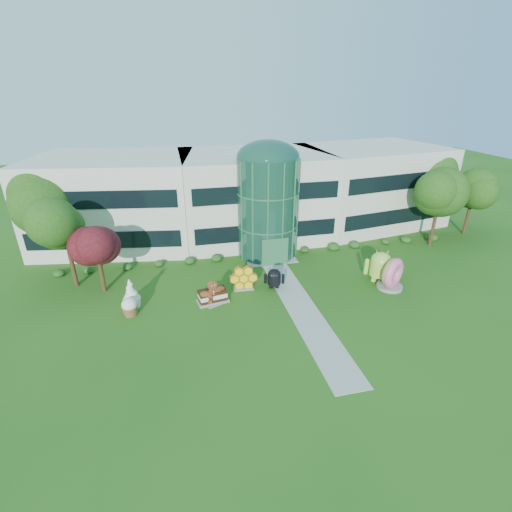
{
  "coord_description": "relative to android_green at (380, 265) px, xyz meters",
  "views": [
    {
      "loc": [
        -9.09,
        -22.22,
        16.05
      ],
      "look_at": [
        -2.55,
        6.0,
        2.6
      ],
      "focal_mm": 26.0,
      "sensor_mm": 36.0,
      "label": 1
    }
  ],
  "objects": [
    {
      "name": "android_green",
      "position": [
        0.0,
        0.0,
        0.0
      ],
      "size": [
        3.3,
        2.63,
        3.28
      ],
      "primitive_type": null,
      "rotation": [
        0.0,
        0.0,
        -0.27
      ],
      "color": "#A7D243",
      "rests_on": "ground"
    },
    {
      "name": "ground",
      "position": [
        -8.19,
        -3.79,
        -1.64
      ],
      "size": [
        140.0,
        140.0,
        0.0
      ],
      "primitive_type": "plane",
      "color": "#215114",
      "rests_on": "ground"
    },
    {
      "name": "atrium",
      "position": [
        -8.19,
        8.21,
        3.26
      ],
      "size": [
        6.0,
        6.0,
        9.8
      ],
      "primitive_type": "cylinder",
      "color": "#194738",
      "rests_on": "ground"
    },
    {
      "name": "cupcake",
      "position": [
        -21.24,
        -0.6,
        -0.9
      ],
      "size": [
        1.44,
        1.44,
        1.48
      ],
      "primitive_type": null,
      "rotation": [
        0.0,
        0.0,
        0.18
      ],
      "color": "white",
      "rests_on": "ground"
    },
    {
      "name": "android_black",
      "position": [
        -9.43,
        0.92,
        -0.59
      ],
      "size": [
        2.1,
        1.68,
        2.09
      ],
      "primitive_type": null,
      "rotation": [
        0.0,
        0.0,
        -0.27
      ],
      "color": "black",
      "rests_on": "ground"
    },
    {
      "name": "tree_red",
      "position": [
        -23.69,
        3.71,
        1.36
      ],
      "size": [
        4.0,
        4.0,
        6.0
      ],
      "primitive_type": null,
      "color": "#3F0C14",
      "rests_on": "ground"
    },
    {
      "name": "honeycomb",
      "position": [
        -12.03,
        1.33,
        -0.65
      ],
      "size": [
        2.56,
        1.04,
        1.97
      ],
      "primitive_type": null,
      "rotation": [
        0.0,
        0.0,
        -0.06
      ],
      "color": "yellow",
      "rests_on": "ground"
    },
    {
      "name": "ice_cream_sandwich",
      "position": [
        -14.88,
        -0.17,
        -1.09
      ],
      "size": [
        2.65,
        1.65,
        1.1
      ],
      "primitive_type": null,
      "rotation": [
        0.0,
        0.0,
        0.18
      ],
      "color": "black",
      "rests_on": "ground"
    },
    {
      "name": "building",
      "position": [
        -8.19,
        14.21,
        3.01
      ],
      "size": [
        46.0,
        15.0,
        9.3
      ],
      "primitive_type": null,
      "color": "beige",
      "rests_on": "ground"
    },
    {
      "name": "donut",
      "position": [
        0.34,
        -1.31,
        -0.22
      ],
      "size": [
        3.02,
        2.54,
        2.84
      ],
      "primitive_type": null,
      "rotation": [
        0.0,
        0.0,
        0.54
      ],
      "color": "#DB5394",
      "rests_on": "ground"
    },
    {
      "name": "froyo",
      "position": [
        -21.15,
        0.55,
        -0.41
      ],
      "size": [
        1.82,
        1.82,
        2.46
      ],
      "primitive_type": null,
      "rotation": [
        0.0,
        0.0,
        0.32
      ],
      "color": "white",
      "rests_on": "ground"
    },
    {
      "name": "walkway",
      "position": [
        -8.19,
        -1.79,
        -1.62
      ],
      "size": [
        2.4,
        20.0,
        0.04
      ],
      "primitive_type": "cube",
      "color": "#9E9E93",
      "rests_on": "ground"
    },
    {
      "name": "trees_backdrop",
      "position": [
        -8.19,
        9.21,
        2.56
      ],
      "size": [
        52.0,
        8.0,
        8.4
      ],
      "primitive_type": null,
      "color": "#1E4812",
      "rests_on": "ground"
    },
    {
      "name": "gingerbread",
      "position": [
        -14.9,
        -0.58,
        -0.55
      ],
      "size": [
        2.52,
        1.73,
        2.17
      ],
      "primitive_type": null,
      "rotation": [
        0.0,
        0.0,
        0.39
      ],
      "color": "maroon",
      "rests_on": "ground"
    }
  ]
}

